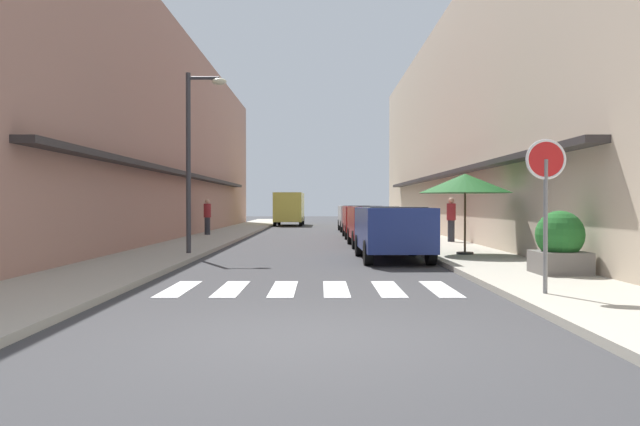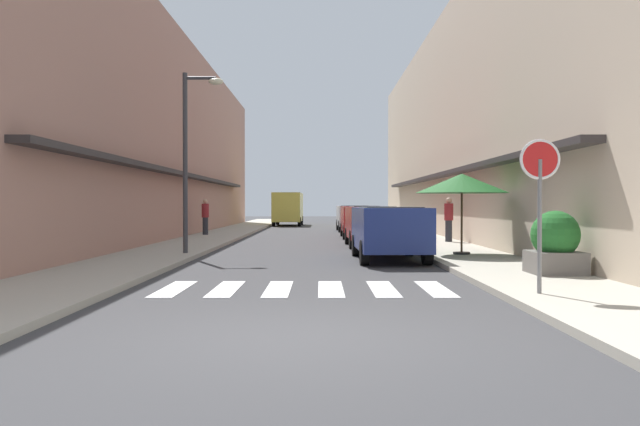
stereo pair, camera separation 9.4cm
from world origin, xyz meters
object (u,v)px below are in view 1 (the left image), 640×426
Objects in this scene: parked_car_distant at (354,215)px; street_lamp at (194,143)px; round_street_sign at (544,175)px; cafe_umbrella at (464,184)px; parked_car_mid at (373,221)px; parked_car_far at (362,218)px; parked_car_near at (391,227)px; pedestrian_walking_near at (450,218)px; pedestrian_walking_far at (206,216)px; delivery_van at (288,206)px; planter_corner at (558,244)px.

parked_car_distant is 18.37m from street_lamp.
round_street_sign is 7.85m from cafe_umbrella.
parked_car_mid is 0.93× the size of parked_car_far.
parked_car_near is 0.82× the size of street_lamp.
round_street_sign is at bearing -86.39° from parked_car_distant.
parked_car_mid is 3.16m from pedestrian_walking_near.
pedestrian_walking_near is 11.60m from pedestrian_walking_far.
delivery_van reaches higher than parked_car_far.
parked_car_far is 16.97m from delivery_van.
delivery_van is at bearing 102.47° from planter_corner.
pedestrian_walking_near reaches higher than planter_corner.
parked_car_far is 6.92m from parked_car_distant.
parked_car_far is (0.00, 5.89, 0.00)m from parked_car_mid.
parked_car_near is at bearing -90.00° from parked_car_far.
pedestrian_walking_far is at bearing 129.51° from cafe_umbrella.
cafe_umbrella is at bearing 99.14° from planter_corner.
round_street_sign is at bearing -48.86° from street_lamp.
planter_corner is at bearing -77.53° from delivery_van.
cafe_umbrella is 1.57× the size of pedestrian_walking_near.
planter_corner is at bearing -32.40° from street_lamp.
parked_car_near is 11.52m from parked_car_far.
pedestrian_walking_near is (3.00, 0.98, 0.08)m from parked_car_mid.
pedestrian_walking_far is at bearing 121.92° from planter_corner.
cafe_umbrella is 2.03× the size of planter_corner.
pedestrian_walking_near reaches higher than parked_car_near.
pedestrian_walking_far is (-8.86, 19.22, -1.01)m from round_street_sign.
parked_car_near is 28.28m from delivery_van.
delivery_van is 3.26× the size of pedestrian_walking_far.
pedestrian_walking_near is at bearing 65.56° from parked_car_near.
street_lamp is (-1.44, -26.84, 1.93)m from delivery_van.
delivery_van reaches higher than pedestrian_walking_near.
parked_car_mid is at bearing 113.31° from cafe_umbrella.
round_street_sign reaches higher than parked_car_mid.
parked_car_distant is at bearing 90.00° from parked_car_far.
parked_car_mid is 12.81m from parked_car_distant.
planter_corner is (1.33, 2.86, -1.27)m from round_street_sign.
parked_car_near is at bearing -91.95° from pedestrian_walking_near.
round_street_sign reaches higher than cafe_umbrella.
pedestrian_walking_far is at bearing 138.49° from parked_car_mid.
planter_corner is at bearing -80.86° from cafe_umbrella.
round_street_sign is at bearing -85.06° from parked_car_far.
planter_corner is (8.58, -5.45, -2.61)m from street_lamp.
delivery_van is 35.62m from round_street_sign.
parked_car_far is 5.76m from pedestrian_walking_near.
street_lamp is at bearing 28.78° from pedestrian_walking_far.
street_lamp is (-7.26, 8.30, 1.33)m from round_street_sign.
round_street_sign reaches higher than planter_corner.
parked_car_near and parked_car_distant have the same top height.
street_lamp is 10.50m from pedestrian_walking_near.
parked_car_far is at bearing 100.53° from planter_corner.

